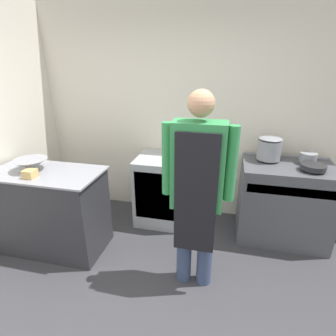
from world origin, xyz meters
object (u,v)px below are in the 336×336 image
(stock_pot, at_px, (269,148))
(plastic_tub, at_px, (30,174))
(sauce_pot, at_px, (308,157))
(person_cook, at_px, (197,185))
(fridge_unit, at_px, (162,189))
(saute_pan, at_px, (313,167))
(stove, at_px, (283,202))
(mixing_bowl, at_px, (31,165))

(stock_pot, bearing_deg, plastic_tub, -155.69)
(sauce_pot, bearing_deg, stock_pot, -180.00)
(person_cook, xyz_separation_m, plastic_tub, (-1.65, 0.01, -0.06))
(fridge_unit, distance_m, saute_pan, 1.77)
(stove, relative_size, fridge_unit, 1.13)
(stove, xyz_separation_m, saute_pan, (0.20, -0.11, 0.51))
(person_cook, bearing_deg, stove, 46.09)
(saute_pan, bearing_deg, person_cook, -143.05)
(mixing_bowl, bearing_deg, plastic_tub, -54.20)
(fridge_unit, relative_size, saute_pan, 3.49)
(fridge_unit, xyz_separation_m, mixing_bowl, (-1.21, -0.81, 0.55))
(stove, bearing_deg, person_cook, -133.91)
(mixing_bowl, height_order, sauce_pot, mixing_bowl)
(mixing_bowl, distance_m, plastic_tub, 0.21)
(mixing_bowl, bearing_deg, stove, 15.95)
(person_cook, height_order, plastic_tub, person_cook)
(saute_pan, height_order, sauce_pot, sauce_pot)
(person_cook, relative_size, mixing_bowl, 5.30)
(stock_pot, bearing_deg, person_cook, -122.98)
(mixing_bowl, distance_m, sauce_pot, 3.02)
(sauce_pot, bearing_deg, mixing_bowl, -162.99)
(stove, relative_size, saute_pan, 3.94)
(stove, distance_m, saute_pan, 0.56)
(saute_pan, distance_m, sauce_pot, 0.23)
(stock_pot, xyz_separation_m, sauce_pot, (0.42, 0.00, -0.08))
(stock_pot, relative_size, sauce_pot, 1.47)
(person_cook, distance_m, saute_pan, 1.40)
(mixing_bowl, xyz_separation_m, plastic_tub, (0.13, -0.17, -0.02))
(saute_pan, bearing_deg, mixing_bowl, -167.21)
(plastic_tub, height_order, stock_pot, stock_pot)
(stove, distance_m, fridge_unit, 1.49)
(stove, xyz_separation_m, person_cook, (-0.92, -0.95, 0.56))
(stove, relative_size, plastic_tub, 9.03)
(fridge_unit, distance_m, mixing_bowl, 1.56)
(plastic_tub, bearing_deg, mixing_bowl, 125.80)
(mixing_bowl, bearing_deg, sauce_pot, 17.01)
(stove, xyz_separation_m, plastic_tub, (-2.57, -0.94, 0.51))
(fridge_unit, relative_size, person_cook, 0.49)
(mixing_bowl, relative_size, stock_pot, 1.28)
(plastic_tub, xyz_separation_m, stock_pot, (2.34, 1.06, 0.11))
(stove, bearing_deg, sauce_pot, 29.95)
(person_cook, bearing_deg, mixing_bowl, 174.07)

